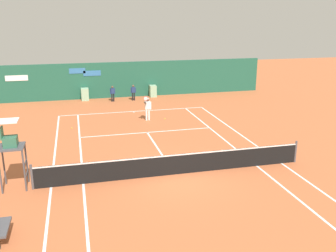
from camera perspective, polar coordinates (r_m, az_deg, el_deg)
ground_plane at (r=17.27m, az=0.56°, el=-6.64°), size 80.00×80.00×0.01m
tennis_net at (r=16.56m, az=1.07°, el=-5.79°), size 12.10×0.10×1.07m
sponsor_back_wall at (r=32.44m, az=-6.92°, el=6.97°), size 25.00×1.02×3.01m
umpire_chair at (r=16.12m, az=-22.95°, el=-2.58°), size 1.00×1.00×2.87m
player_on_baseline at (r=24.98m, az=-3.15°, el=2.93°), size 0.62×0.64×1.78m
ball_kid_centre_post at (r=31.11m, az=-5.33°, el=5.28°), size 0.44×0.18×1.31m
ball_kid_right_post at (r=30.91m, az=-8.47°, el=5.08°), size 0.43×0.20×1.30m
tennis_ball_by_sideline at (r=25.45m, az=-0.48°, el=1.13°), size 0.07×0.07×0.07m
tennis_ball_mid_court at (r=24.10m, az=-14.48°, el=-0.30°), size 0.07×0.07×0.07m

